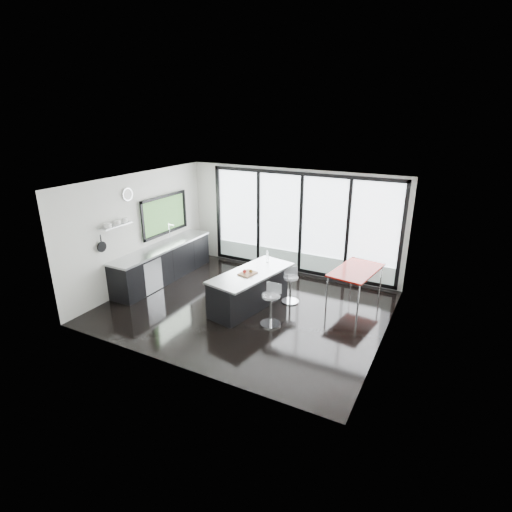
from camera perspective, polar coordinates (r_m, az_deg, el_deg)
The scene contains 11 objects.
floor at distance 9.10m, azimuth -1.45°, elevation -7.29°, with size 6.00×5.00×0.00m, color black.
ceiling at distance 8.20m, azimuth -1.62°, elevation 10.36°, with size 6.00×5.00×0.00m, color white.
wall_back at distance 10.61m, azimuth 6.29°, elevation 4.01°, with size 6.00×0.09×2.80m.
wall_front at distance 6.64m, azimuth -12.16°, elevation -5.15°, with size 6.00×0.00×2.80m, color silver.
wall_left at distance 10.42m, azimuth -15.26°, elevation 4.78°, with size 0.26×5.00×2.80m.
wall_right at distance 7.64m, azimuth 18.54°, elevation -2.38°, with size 0.00×5.00×2.80m, color silver.
counter_cabinets at distance 10.64m, azimuth -13.08°, elevation -0.93°, with size 0.69×3.24×1.36m.
island at distance 8.95m, azimuth -0.95°, elevation -4.69°, with size 1.26×2.22×1.11m.
bar_stool_near at distance 8.25m, azimuth 2.10°, elevation -7.67°, with size 0.43×0.43×0.68m, color silver.
bar_stool_far at distance 9.23m, azimuth 4.94°, elevation -4.76°, with size 0.40×0.40×0.64m, color silver.
red_table at distance 9.51m, azimuth 13.94°, elevation -4.05°, with size 0.84×1.47×0.79m, color maroon.
Camera 1 is at (3.97, -7.05, 4.17)m, focal length 28.00 mm.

